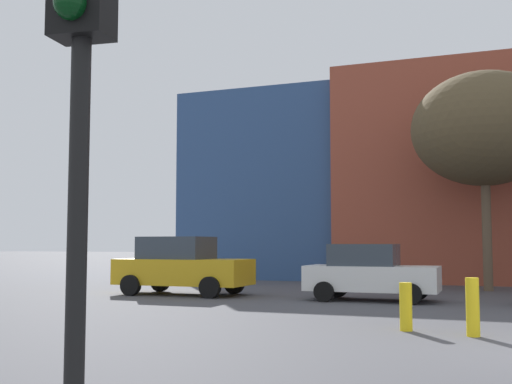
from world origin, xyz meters
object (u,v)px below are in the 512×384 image
(bare_tree_0, at_px, (484,129))
(bollard_yellow_0, at_px, (473,307))
(parked_car_1, at_px, (370,272))
(bollard_yellow_1, at_px, (406,307))
(parked_car_0, at_px, (182,266))
(traffic_light_near_left, at_px, (79,56))

(bare_tree_0, height_order, bollard_yellow_0, bare_tree_0)
(parked_car_1, relative_size, bollard_yellow_1, 4.15)
(parked_car_0, xyz_separation_m, bollard_yellow_0, (9.37, -6.57, -0.42))
(bare_tree_0, xyz_separation_m, bollard_yellow_0, (-0.07, -11.89, -5.29))
(traffic_light_near_left, distance_m, bare_tree_0, 21.39)
(parked_car_0, relative_size, parked_car_1, 1.14)
(parked_car_1, height_order, bare_tree_0, bare_tree_0)
(parked_car_0, distance_m, bollard_yellow_0, 11.45)
(parked_car_1, bearing_deg, bollard_yellow_0, -64.53)
(bollard_yellow_0, relative_size, bollard_yellow_1, 1.15)
(parked_car_0, relative_size, bare_tree_0, 0.56)
(parked_car_0, bearing_deg, bollard_yellow_1, -37.47)
(traffic_light_near_left, xyz_separation_m, bollard_yellow_0, (1.84, 9.20, -2.29))
(traffic_light_near_left, bearing_deg, bollard_yellow_0, 161.98)
(parked_car_1, xyz_separation_m, bollard_yellow_1, (1.89, -6.23, -0.37))
(traffic_light_near_left, bearing_deg, parked_car_1, 177.97)
(parked_car_0, distance_m, parked_car_1, 6.25)
(parked_car_0, bearing_deg, bare_tree_0, 29.39)
(parked_car_1, bearing_deg, bollard_yellow_1, -73.16)
(parked_car_1, distance_m, traffic_light_near_left, 15.94)
(parked_car_1, xyz_separation_m, traffic_light_near_left, (1.28, -15.77, 1.99))
(bollard_yellow_1, bearing_deg, bollard_yellow_0, -14.95)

